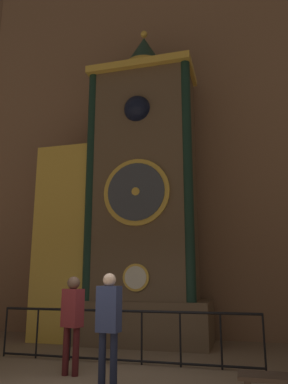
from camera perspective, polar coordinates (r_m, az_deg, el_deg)
cathedral_back_wall at (r=12.31m, az=2.70°, el=16.31°), size 24.00×0.32×15.18m
clock_tower at (r=9.99m, az=-2.70°, el=-1.78°), size 4.55×1.80×8.66m
railing_fence at (r=7.65m, az=-3.20°, el=-20.66°), size 5.19×0.05×0.97m
visitor_near at (r=6.82m, az=-10.86°, el=-17.86°), size 0.39×0.32×1.60m
visitor_far at (r=5.97m, az=-5.40°, el=-18.59°), size 0.36×0.26×1.65m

